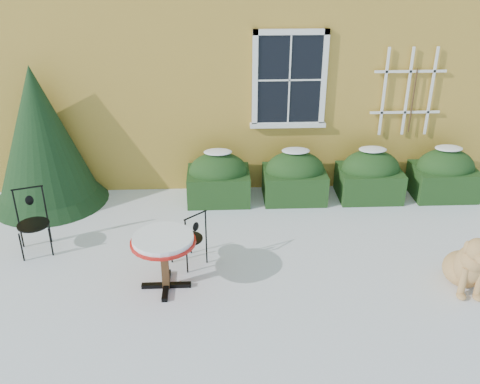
{
  "coord_description": "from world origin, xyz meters",
  "views": [
    {
      "loc": [
        -0.29,
        -5.7,
        4.21
      ],
      "look_at": [
        0.0,
        1.0,
        0.9
      ],
      "focal_mm": 40.0,
      "sensor_mm": 36.0,
      "label": 1
    }
  ],
  "objects_px": {
    "patio_chair_far": "(33,221)",
    "evergreen_shrub": "(43,150)",
    "bistro_table": "(163,245)",
    "patio_chair_near": "(190,238)",
    "dog": "(469,265)"
  },
  "relations": [
    {
      "from": "patio_chair_near",
      "to": "evergreen_shrub",
      "type": "bearing_deg",
      "value": -80.83
    },
    {
      "from": "bistro_table",
      "to": "patio_chair_near",
      "type": "relative_size",
      "value": 0.99
    },
    {
      "from": "dog",
      "to": "bistro_table",
      "type": "bearing_deg",
      "value": -173.39
    },
    {
      "from": "evergreen_shrub",
      "to": "dog",
      "type": "xyz_separation_m",
      "value": [
        6.07,
        -2.74,
        -0.6
      ]
    },
    {
      "from": "bistro_table",
      "to": "dog",
      "type": "bearing_deg",
      "value": -2.53
    },
    {
      "from": "patio_chair_far",
      "to": "dog",
      "type": "height_order",
      "value": "patio_chair_far"
    },
    {
      "from": "patio_chair_near",
      "to": "patio_chair_far",
      "type": "distance_m",
      "value": 2.3
    },
    {
      "from": "bistro_table",
      "to": "patio_chair_far",
      "type": "distance_m",
      "value": 2.19
    },
    {
      "from": "evergreen_shrub",
      "to": "patio_chair_near",
      "type": "bearing_deg",
      "value": -39.41
    },
    {
      "from": "bistro_table",
      "to": "patio_chair_near",
      "type": "height_order",
      "value": "patio_chair_near"
    },
    {
      "from": "bistro_table",
      "to": "evergreen_shrub",
      "type": "bearing_deg",
      "value": 130.21
    },
    {
      "from": "bistro_table",
      "to": "dog",
      "type": "distance_m",
      "value": 3.9
    },
    {
      "from": "patio_chair_far",
      "to": "evergreen_shrub",
      "type": "bearing_deg",
      "value": 79.95
    },
    {
      "from": "bistro_table",
      "to": "patio_chair_near",
      "type": "distance_m",
      "value": 0.66
    },
    {
      "from": "patio_chair_near",
      "to": "dog",
      "type": "distance_m",
      "value": 3.66
    }
  ]
}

